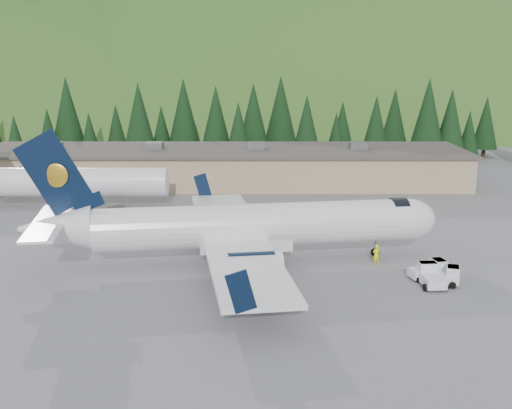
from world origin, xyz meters
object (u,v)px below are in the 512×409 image
object	(u,v)px
terminal_building	(222,166)
ramp_worker	(376,255)
second_airliner	(55,181)
baggage_tug_c	(430,276)
baggage_tug_a	(431,270)
airliner	(244,227)
baggage_tug_b	(443,276)

from	to	relation	value
terminal_building	ramp_worker	bearing A→B (deg)	-67.86
second_airliner	baggage_tug_c	world-z (taller)	second_airliner
baggage_tug_a	terminal_building	xyz separation A→B (m)	(-19.71, 42.50, 1.90)
second_airliner	terminal_building	distance (m)	25.55
baggage_tug_c	second_airliner	bearing A→B (deg)	50.82
airliner	second_airliner	bearing A→B (deg)	128.42
baggage_tug_c	baggage_tug_b	bearing A→B (deg)	-88.70
baggage_tug_c	terminal_building	size ratio (longest dim) A/B	0.05
second_airliner	baggage_tug_b	size ratio (longest dim) A/B	8.28
airliner	terminal_building	world-z (taller)	airliner
baggage_tug_b	ramp_worker	distance (m)	6.91
airliner	ramp_worker	xyz separation A→B (m)	(11.87, -0.65, -2.38)
terminal_building	airliner	bearing A→B (deg)	-84.13
airliner	ramp_worker	distance (m)	12.12
baggage_tug_c	ramp_worker	bearing A→B (deg)	29.80
airliner	second_airliner	size ratio (longest dim) A/B	1.36
second_airliner	baggage_tug_a	distance (m)	47.74
second_airliner	terminal_building	world-z (taller)	second_airliner
baggage_tug_c	airliner	bearing A→B (deg)	65.36
baggage_tug_b	baggage_tug_c	world-z (taller)	baggage_tug_c
airliner	baggage_tug_b	distance (m)	17.63
airliner	baggage_tug_a	distance (m)	16.57
second_airliner	terminal_building	size ratio (longest dim) A/B	0.39
baggage_tug_a	ramp_worker	distance (m)	5.38
ramp_worker	baggage_tug_a	bearing A→B (deg)	112.08
terminal_building	ramp_worker	distance (m)	41.94
second_airliner	baggage_tug_c	size ratio (longest dim) A/B	8.37
terminal_building	ramp_worker	xyz separation A→B (m)	(15.79, -38.82, -1.69)
second_airliner	baggage_tug_b	distance (m)	49.12
baggage_tug_b	second_airliner	bearing A→B (deg)	160.23
second_airliner	terminal_building	bearing A→B (deg)	38.78
airliner	terminal_building	xyz separation A→B (m)	(-3.93, 38.17, -0.70)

